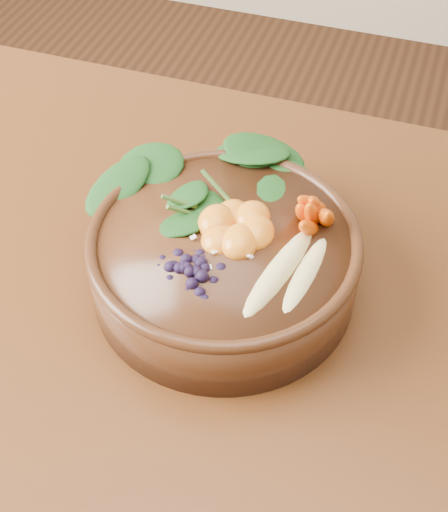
{
  "coord_description": "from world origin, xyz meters",
  "views": [
    {
      "loc": [
        0.02,
        -0.33,
        1.3
      ],
      "look_at": [
        -0.13,
        0.12,
        0.79
      ],
      "focal_mm": 50.0,
      "sensor_mm": 36.0,
      "label": 1
    }
  ],
  "objects_px": {
    "banana_halves": "(293,263)",
    "mandarin_cluster": "(236,218)",
    "blueberry_pile": "(189,259)",
    "stoneware_bowl": "(224,263)",
    "carrot_cluster": "(310,190)",
    "dining_table": "(318,472)",
    "kale_heap": "(225,175)"
  },
  "relations": [
    {
      "from": "kale_heap",
      "to": "blueberry_pile",
      "type": "bearing_deg",
      "value": -87.48
    },
    {
      "from": "stoneware_bowl",
      "to": "mandarin_cluster",
      "type": "relative_size",
      "value": 3.15
    },
    {
      "from": "kale_heap",
      "to": "blueberry_pile",
      "type": "height_order",
      "value": "kale_heap"
    },
    {
      "from": "dining_table",
      "to": "stoneware_bowl",
      "type": "xyz_separation_m",
      "value": [
        -0.13,
        0.12,
        0.13
      ]
    },
    {
      "from": "carrot_cluster",
      "to": "blueberry_pile",
      "type": "height_order",
      "value": "carrot_cluster"
    },
    {
      "from": "stoneware_bowl",
      "to": "carrot_cluster",
      "type": "bearing_deg",
      "value": 37.03
    },
    {
      "from": "banana_halves",
      "to": "mandarin_cluster",
      "type": "bearing_deg",
      "value": 170.25
    },
    {
      "from": "dining_table",
      "to": "blueberry_pile",
      "type": "bearing_deg",
      "value": 156.23
    },
    {
      "from": "banana_halves",
      "to": "mandarin_cluster",
      "type": "xyz_separation_m",
      "value": [
        -0.06,
        0.04,
        0.0
      ]
    },
    {
      "from": "dining_table",
      "to": "blueberry_pile",
      "type": "xyz_separation_m",
      "value": [
        -0.15,
        0.07,
        0.18
      ]
    },
    {
      "from": "dining_table",
      "to": "banana_halves",
      "type": "xyz_separation_m",
      "value": [
        -0.06,
        0.1,
        0.18
      ]
    },
    {
      "from": "carrot_cluster",
      "to": "banana_halves",
      "type": "height_order",
      "value": "carrot_cluster"
    },
    {
      "from": "blueberry_pile",
      "to": "dining_table",
      "type": "bearing_deg",
      "value": -23.77
    },
    {
      "from": "dining_table",
      "to": "stoneware_bowl",
      "type": "height_order",
      "value": "stoneware_bowl"
    },
    {
      "from": "kale_heap",
      "to": "blueberry_pile",
      "type": "relative_size",
      "value": 1.42
    },
    {
      "from": "carrot_cluster",
      "to": "mandarin_cluster",
      "type": "bearing_deg",
      "value": -129.81
    },
    {
      "from": "mandarin_cluster",
      "to": "blueberry_pile",
      "type": "bearing_deg",
      "value": -108.54
    },
    {
      "from": "carrot_cluster",
      "to": "stoneware_bowl",
      "type": "bearing_deg",
      "value": -123.69
    },
    {
      "from": "kale_heap",
      "to": "mandarin_cluster",
      "type": "relative_size",
      "value": 2.07
    },
    {
      "from": "stoneware_bowl",
      "to": "banana_halves",
      "type": "height_order",
      "value": "banana_halves"
    },
    {
      "from": "stoneware_bowl",
      "to": "dining_table",
      "type": "bearing_deg",
      "value": -41.2
    },
    {
      "from": "kale_heap",
      "to": "carrot_cluster",
      "type": "relative_size",
      "value": 2.38
    },
    {
      "from": "dining_table",
      "to": "mandarin_cluster",
      "type": "xyz_separation_m",
      "value": [
        -0.13,
        0.13,
        0.18
      ]
    },
    {
      "from": "kale_heap",
      "to": "banana_halves",
      "type": "height_order",
      "value": "kale_heap"
    },
    {
      "from": "banana_halves",
      "to": "blueberry_pile",
      "type": "height_order",
      "value": "blueberry_pile"
    },
    {
      "from": "stoneware_bowl",
      "to": "kale_heap",
      "type": "distance_m",
      "value": 0.09
    },
    {
      "from": "mandarin_cluster",
      "to": "carrot_cluster",
      "type": "bearing_deg",
      "value": 30.92
    },
    {
      "from": "kale_heap",
      "to": "mandarin_cluster",
      "type": "xyz_separation_m",
      "value": [
        0.03,
        -0.05,
        -0.01
      ]
    },
    {
      "from": "stoneware_bowl",
      "to": "kale_heap",
      "type": "xyz_separation_m",
      "value": [
        -0.02,
        0.06,
        0.05
      ]
    },
    {
      "from": "mandarin_cluster",
      "to": "kale_heap",
      "type": "bearing_deg",
      "value": 118.94
    },
    {
      "from": "blueberry_pile",
      "to": "stoneware_bowl",
      "type": "bearing_deg",
      "value": 73.59
    },
    {
      "from": "kale_heap",
      "to": "banana_halves",
      "type": "distance_m",
      "value": 0.13
    }
  ]
}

